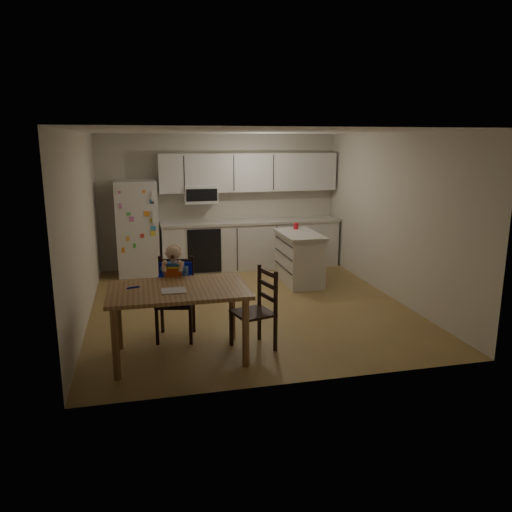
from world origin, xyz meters
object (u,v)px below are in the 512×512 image
object	(u,v)px
kitchen_island	(299,258)
red_cup	(296,226)
refrigerator	(138,228)
chair_side	(260,303)
chair_booster	(175,282)
dining_table	(178,298)

from	to	relation	value
kitchen_island	red_cup	size ratio (longest dim) A/B	10.62
kitchen_island	refrigerator	bearing A→B (deg)	156.57
kitchen_island	chair_side	distance (m)	2.85
kitchen_island	chair_booster	world-z (taller)	chair_booster
refrigerator	kitchen_island	distance (m)	2.93
red_cup	chair_booster	world-z (taller)	chair_booster
red_cup	chair_booster	xyz separation A→B (m)	(-2.28, -2.36, -0.21)
red_cup	chair_side	xyz separation A→B (m)	(-1.35, -2.90, -0.38)
refrigerator	kitchen_island	size ratio (longest dim) A/B	1.46
dining_table	chair_booster	size ratio (longest dim) A/B	1.29
dining_table	chair_side	bearing A→B (deg)	4.58
dining_table	chair_side	xyz separation A→B (m)	(0.94, 0.08, -0.16)
dining_table	chair_side	size ratio (longest dim) A/B	1.59
dining_table	red_cup	bearing A→B (deg)	52.42
refrigerator	red_cup	distance (m)	2.82
dining_table	chair_side	distance (m)	0.96
red_cup	chair_side	world-z (taller)	red_cup
refrigerator	chair_side	world-z (taller)	refrigerator
chair_booster	dining_table	bearing A→B (deg)	-79.48
kitchen_island	dining_table	bearing A→B (deg)	-130.67
refrigerator	red_cup	xyz separation A→B (m)	(2.71, -0.78, 0.07)
refrigerator	chair_booster	bearing A→B (deg)	-82.22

